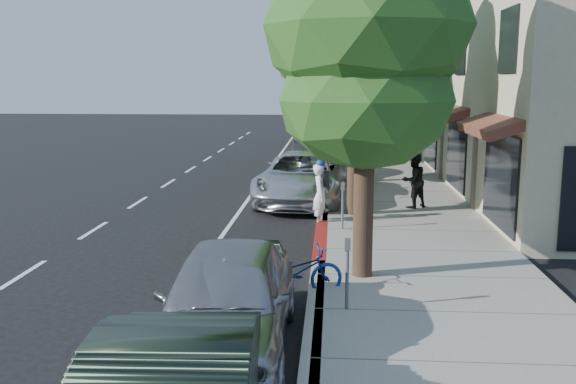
# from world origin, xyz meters

# --- Properties ---
(ground) EXTENTS (120.00, 120.00, 0.00)m
(ground) POSITION_xyz_m (0.00, 0.00, 0.00)
(ground) COLOR black
(ground) RESTS_ON ground
(sidewalk) EXTENTS (4.60, 56.00, 0.15)m
(sidewalk) POSITION_xyz_m (2.30, 8.00, 0.07)
(sidewalk) COLOR gray
(sidewalk) RESTS_ON ground
(curb) EXTENTS (0.30, 56.00, 0.15)m
(curb) POSITION_xyz_m (0.00, 8.00, 0.07)
(curb) COLOR #9E998E
(curb) RESTS_ON ground
(curb_red_segment) EXTENTS (0.32, 4.00, 0.15)m
(curb_red_segment) POSITION_xyz_m (0.00, 1.00, 0.07)
(curb_red_segment) COLOR maroon
(curb_red_segment) RESTS_ON ground
(storefront_building) EXTENTS (10.00, 36.00, 7.00)m
(storefront_building) POSITION_xyz_m (9.60, 18.00, 3.50)
(storefront_building) COLOR tan
(storefront_building) RESTS_ON ground
(street_tree_0) EXTENTS (4.04, 4.04, 7.72)m
(street_tree_0) POSITION_xyz_m (0.90, -2.00, 4.91)
(street_tree_0) COLOR black
(street_tree_0) RESTS_ON ground
(street_tree_1) EXTENTS (4.81, 4.81, 7.95)m
(street_tree_1) POSITION_xyz_m (0.90, 4.00, 4.92)
(street_tree_1) COLOR black
(street_tree_1) RESTS_ON ground
(street_tree_2) EXTENTS (4.37, 4.37, 6.88)m
(street_tree_2) POSITION_xyz_m (0.90, 10.00, 4.21)
(street_tree_2) COLOR black
(street_tree_2) RESTS_ON ground
(street_tree_3) EXTENTS (5.73, 5.73, 8.21)m
(street_tree_3) POSITION_xyz_m (0.90, 16.00, 4.91)
(street_tree_3) COLOR black
(street_tree_3) RESTS_ON ground
(street_tree_4) EXTENTS (4.08, 4.08, 6.90)m
(street_tree_4) POSITION_xyz_m (0.90, 22.00, 4.29)
(street_tree_4) COLOR black
(street_tree_4) RESTS_ON ground
(street_tree_5) EXTENTS (5.33, 5.33, 7.27)m
(street_tree_5) POSITION_xyz_m (0.90, 28.00, 4.29)
(street_tree_5) COLOR black
(street_tree_5) RESTS_ON ground
(cyclist) EXTENTS (0.42, 0.64, 1.76)m
(cyclist) POSITION_xyz_m (-0.05, 3.00, 0.88)
(cyclist) COLOR white
(cyclist) RESTS_ON ground
(bicycle) EXTENTS (1.96, 1.21, 0.97)m
(bicycle) POSITION_xyz_m (-0.40, -3.00, 0.49)
(bicycle) COLOR navy
(bicycle) RESTS_ON ground
(silver_suv) EXTENTS (3.14, 6.14, 1.66)m
(silver_suv) POSITION_xyz_m (-0.72, 6.50, 0.83)
(silver_suv) COLOR silver
(silver_suv) RESTS_ON ground
(dark_sedan) EXTENTS (1.72, 4.86, 1.60)m
(dark_sedan) POSITION_xyz_m (-0.50, 11.43, 0.80)
(dark_sedan) COLOR black
(dark_sedan) RESTS_ON ground
(white_pickup) EXTENTS (2.90, 5.66, 1.57)m
(white_pickup) POSITION_xyz_m (-0.50, 21.00, 0.79)
(white_pickup) COLOR silver
(white_pickup) RESTS_ON ground
(dark_suv_far) EXTENTS (2.52, 5.00, 1.63)m
(dark_suv_far) POSITION_xyz_m (-0.50, 26.88, 0.82)
(dark_suv_far) COLOR black
(dark_suv_far) RESTS_ON ground
(near_car_a) EXTENTS (2.00, 4.79, 1.62)m
(near_car_a) POSITION_xyz_m (-1.27, -5.50, 0.81)
(near_car_a) COLOR #9A9A9E
(near_car_a) RESTS_ON ground
(pedestrian) EXTENTS (1.04, 0.99, 1.70)m
(pedestrian) POSITION_xyz_m (2.76, 5.05, 1.00)
(pedestrian) COLOR black
(pedestrian) RESTS_ON sidewalk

